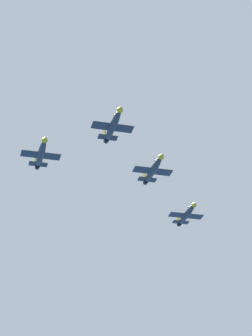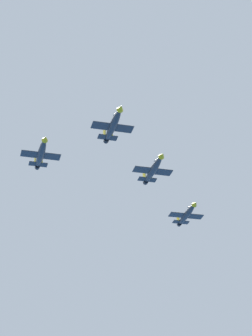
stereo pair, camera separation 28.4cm
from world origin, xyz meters
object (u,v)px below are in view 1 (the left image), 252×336
object	(u,v)px
jet_lead	(113,125)
jet_right_wingman	(41,153)
jet_left_wingman	(153,169)
jet_left_outer	(187,214)

from	to	relation	value
jet_lead	jet_right_wingman	distance (m)	25.65
jet_left_wingman	jet_left_outer	size ratio (longest dim) A/B	1.04
jet_lead	jet_left_wingman	world-z (taller)	jet_lead
jet_left_wingman	jet_left_outer	world-z (taller)	jet_left_wingman
jet_left_wingman	jet_right_wingman	size ratio (longest dim) A/B	1.03
jet_lead	jet_left_outer	bearing A→B (deg)	139.33
jet_left_wingman	jet_right_wingman	distance (m)	33.24
jet_left_wingman	jet_left_outer	xyz separation A→B (m)	(0.32, -25.65, -4.47)
jet_lead	jet_left_wingman	xyz separation A→B (m)	(0.32, -25.65, -1.28)
jet_lead	jet_left_wingman	bearing A→B (deg)	139.32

